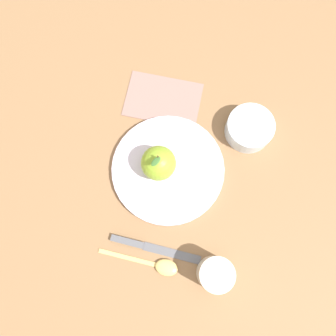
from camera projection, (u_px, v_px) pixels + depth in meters
name	position (u px, v px, depth m)	size (l,w,h in m)	color
ground_plane	(161.00, 180.00, 0.77)	(2.40, 2.40, 0.00)	olive
dinner_plate	(168.00, 169.00, 0.76)	(0.25, 0.25, 0.01)	silver
apple	(158.00, 163.00, 0.72)	(0.08, 0.08, 0.09)	#8CB22D
side_bowl	(250.00, 128.00, 0.77)	(0.11, 0.11, 0.04)	silver
cup	(215.00, 274.00, 0.68)	(0.07, 0.07, 0.07)	silver
knife	(147.00, 247.00, 0.73)	(0.05, 0.20, 0.01)	#59595E
spoon	(157.00, 265.00, 0.72)	(0.05, 0.18, 0.01)	#D8B766
linen_napkin	(163.00, 99.00, 0.81)	(0.12, 0.18, 0.00)	gray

